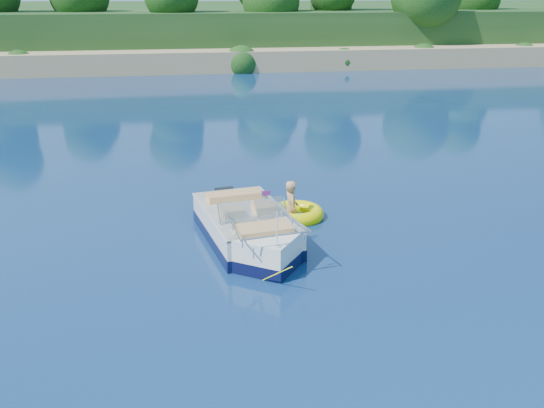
% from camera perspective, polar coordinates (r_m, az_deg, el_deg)
% --- Properties ---
extents(ground, '(160.00, 160.00, 0.00)m').
position_cam_1_polar(ground, '(11.97, 14.33, -9.13)').
color(ground, '#091B44').
rests_on(ground, ground).
extents(shoreline, '(170.00, 59.00, 6.00)m').
position_cam_1_polar(shoreline, '(73.59, -6.39, 15.75)').
color(shoreline, '#A1895D').
rests_on(shoreline, ground).
extents(motorboat, '(2.32, 5.01, 1.68)m').
position_cam_1_polar(motorboat, '(14.06, -2.14, -2.61)').
color(motorboat, white).
rests_on(motorboat, ground).
extents(tow_tube, '(1.80, 1.80, 0.39)m').
position_cam_1_polar(tow_tube, '(15.82, 2.28, -0.92)').
color(tow_tube, '#F5E800').
rests_on(tow_tube, ground).
extents(boy, '(0.42, 0.86, 1.65)m').
position_cam_1_polar(boy, '(15.80, 1.77, -1.34)').
color(boy, tan).
rests_on(boy, ground).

